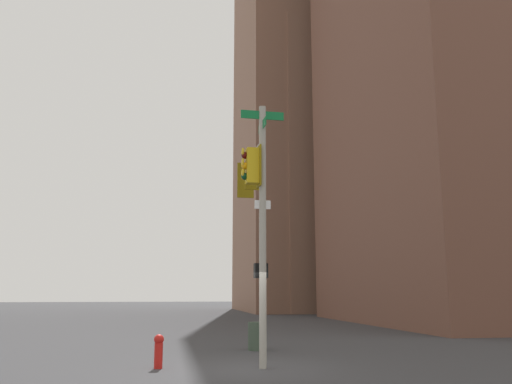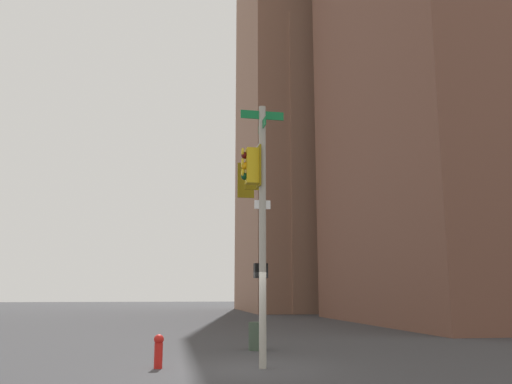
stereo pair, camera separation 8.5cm
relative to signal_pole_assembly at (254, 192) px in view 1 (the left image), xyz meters
The scene contains 7 objects.
ground_plane 4.95m from the signal_pole_assembly, 160.71° to the left, with size 200.00×200.00×0.00m, color #38383A.
signal_pole_assembly is the anchor object (origin of this frame).
fire_hydrant 5.14m from the signal_pole_assembly, 100.07° to the left, with size 0.34×0.26×0.87m.
litter_bin 5.66m from the signal_pole_assembly, 10.50° to the right, with size 0.56×0.56×0.95m, color #384738.
building_brick_midblock 45.66m from the signal_pole_assembly, 22.02° to the right, with size 17.74×16.10×29.37m, color #845B47.
building_glass_tower 58.68m from the signal_pole_assembly, 38.30° to the right, with size 23.74×29.21×68.28m, color #7A99B2.
building_brick_farside 48.07m from the signal_pole_assembly, 17.32° to the right, with size 17.50×14.79×51.26m, color #845B47.
Camera 1 is at (-14.45, 2.20, 1.97)m, focal length 37.62 mm.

